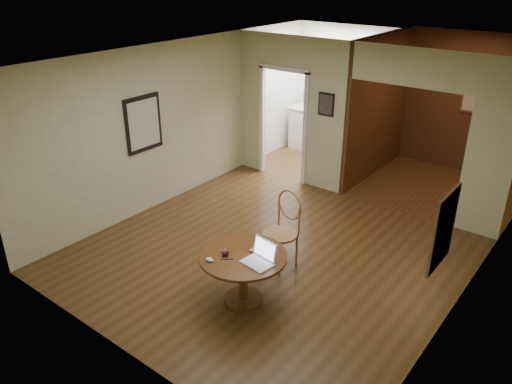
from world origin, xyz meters
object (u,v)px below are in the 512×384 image
Objects in this scene: closed_laptop at (259,254)px; open_laptop at (261,257)px; dining_table at (243,267)px; chair at (284,225)px.

open_laptop is at bearing -46.44° from closed_laptop.
open_laptop is (0.25, 0.02, 0.24)m from dining_table.
chair is at bearing 95.29° from dining_table.
closed_laptop reaches higher than dining_table.
dining_table is 0.35m from open_laptop.
open_laptop is (0.34, -0.95, 0.11)m from chair.
chair is 3.71× the size of closed_laptop.
open_laptop reaches higher than closed_laptop.
dining_table is at bearing -142.07° from closed_laptop.
dining_table is 3.56× the size of closed_laptop.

